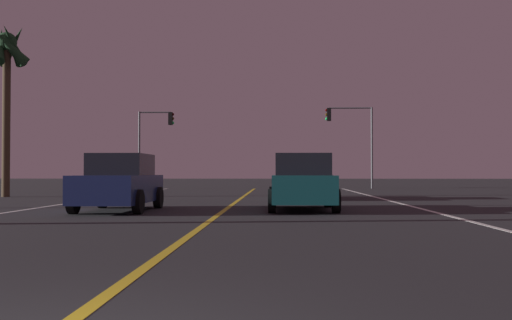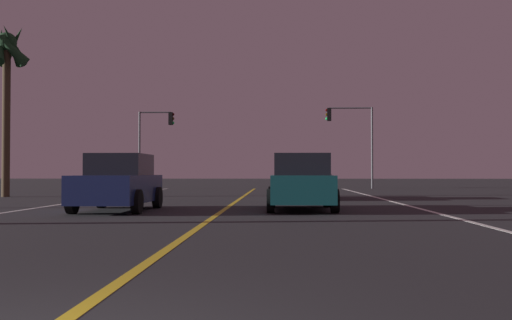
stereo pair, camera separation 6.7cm
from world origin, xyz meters
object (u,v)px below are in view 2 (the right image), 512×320
Objects in this scene: car_oncoming at (119,183)px; traffic_light_near_right at (350,128)px; car_lead_same_lane at (301,183)px; car_ahead_far at (307,180)px; traffic_light_near_left at (156,132)px; palm_tree_left_mid at (7,59)px.

traffic_light_near_right is at bearing 157.76° from car_oncoming.
car_oncoming is 1.00× the size of car_lead_same_lane.
car_oncoming is 1.00× the size of car_ahead_far.
car_ahead_far is at bearing -57.91° from traffic_light_near_left.
car_oncoming is at bearing 143.55° from car_ahead_far.
traffic_light_near_left reaches higher than car_oncoming.
traffic_light_near_left is 15.21m from palm_tree_left_mid.
car_oncoming is at bearing 95.27° from car_lead_same_lane.
car_ahead_far and car_lead_same_lane have the same top height.
traffic_light_near_right reaches higher than car_ahead_far.
car_lead_same_lane is (5.45, 0.50, 0.00)m from car_oncoming.
car_lead_same_lane is 0.53× the size of palm_tree_left_mid.
traffic_light_near_left is 0.67× the size of palm_tree_left_mid.
car_ahead_far is (6.00, 8.12, 0.00)m from car_oncoming.
palm_tree_left_mid is at bearing 39.29° from traffic_light_near_right.
car_lead_same_lane is at bearing -68.19° from traffic_light_near_left.
car_lead_same_lane is 0.79× the size of traffic_light_near_left.
car_ahead_far is 0.53× the size of palm_tree_left_mid.
car_oncoming is 13.56m from palm_tree_left_mid.
traffic_light_near_left is (-13.73, -0.00, -0.21)m from traffic_light_near_right.
traffic_light_near_right is 22.98m from palm_tree_left_mid.
palm_tree_left_mid is (-17.70, -14.49, 2.21)m from traffic_light_near_right.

